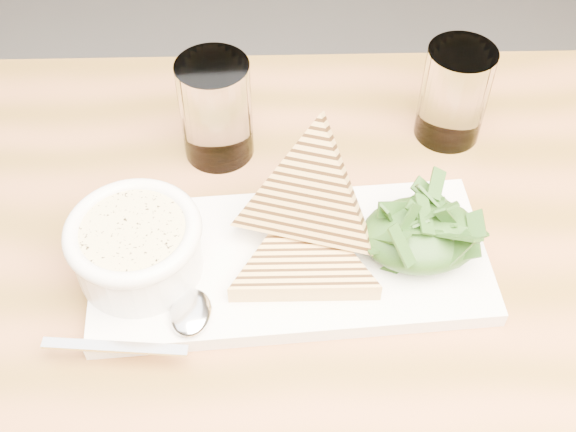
{
  "coord_description": "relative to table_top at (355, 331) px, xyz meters",
  "views": [
    {
      "loc": [
        -0.16,
        -0.16,
        1.28
      ],
      "look_at": [
        -0.11,
        0.26,
        0.79
      ],
      "focal_mm": 45.0,
      "sensor_mm": 36.0,
      "label": 1
    }
  ],
  "objects": [
    {
      "name": "glass_near",
      "position": [
        -0.11,
        0.22,
        0.08
      ],
      "size": [
        0.07,
        0.07,
        0.11
      ],
      "primitive_type": "cylinder",
      "color": "white",
      "rests_on": "table_top"
    },
    {
      "name": "soup_bowl",
      "position": [
        -0.19,
        0.06,
        0.06
      ],
      "size": [
        0.11,
        0.11,
        0.04
      ],
      "primitive_type": "cylinder",
      "color": "white",
      "rests_on": "platter"
    },
    {
      "name": "bowl_rim",
      "position": [
        -0.19,
        0.06,
        0.09
      ],
      "size": [
        0.12,
        0.12,
        0.01
      ],
      "primitive_type": "torus",
      "color": "white",
      "rests_on": "soup_bowl"
    },
    {
      "name": "sandwich_lean",
      "position": [
        -0.03,
        0.09,
        0.09
      ],
      "size": [
        0.2,
        0.2,
        0.17
      ],
      "primitive_type": null,
      "rotation": [
        1.01,
        0.0,
        -0.37
      ],
      "color": "tan",
      "rests_on": "sandwich_flat"
    },
    {
      "name": "soup",
      "position": [
        -0.19,
        0.06,
        0.09
      ],
      "size": [
        0.09,
        0.09,
        0.01
      ],
      "primitive_type": "cylinder",
      "color": "#DBC784",
      "rests_on": "soup_bowl"
    },
    {
      "name": "spoon_handle",
      "position": [
        -0.21,
        -0.02,
        0.04
      ],
      "size": [
        0.12,
        0.03,
        0.0
      ],
      "primitive_type": "cube",
      "rotation": [
        0.0,
        0.0,
        -0.17
      ],
      "color": "silver",
      "rests_on": "platter"
    },
    {
      "name": "arugula_pile",
      "position": [
        0.07,
        0.06,
        0.06
      ],
      "size": [
        0.11,
        0.1,
        0.05
      ],
      "primitive_type": null,
      "color": "#385F23",
      "rests_on": "platter"
    },
    {
      "name": "spoon_bowl",
      "position": [
        -0.14,
        0.01,
        0.04
      ],
      "size": [
        0.04,
        0.05,
        0.01
      ],
      "primitive_type": "ellipsoid",
      "rotation": [
        0.0,
        0.0,
        -0.17
      ],
      "color": "silver",
      "rests_on": "platter"
    },
    {
      "name": "salad_base",
      "position": [
        0.07,
        0.06,
        0.06
      ],
      "size": [
        0.11,
        0.09,
        0.04
      ],
      "primitive_type": "ellipsoid",
      "color": "black",
      "rests_on": "platter"
    },
    {
      "name": "platter",
      "position": [
        -0.05,
        0.06,
        0.03
      ],
      "size": [
        0.36,
        0.17,
        0.02
      ],
      "primitive_type": "cube",
      "rotation": [
        0.0,
        0.0,
        -0.01
      ],
      "color": "white",
      "rests_on": "table_top"
    },
    {
      "name": "table_top",
      "position": [
        0.0,
        0.0,
        0.0
      ],
      "size": [
        1.19,
        0.84,
        0.04
      ],
      "primitive_type": "cube",
      "rotation": [
        0.0,
        0.0,
        -0.08
      ],
      "color": "#9B5E34",
      "rests_on": "ground"
    },
    {
      "name": "glass_far",
      "position": [
        0.14,
        0.23,
        0.07
      ],
      "size": [
        0.07,
        0.07,
        0.11
      ],
      "primitive_type": "cylinder",
      "color": "white",
      "rests_on": "table_top"
    },
    {
      "name": "sandwich_flat",
      "position": [
        -0.04,
        0.05,
        0.05
      ],
      "size": [
        0.16,
        0.16,
        0.02
      ],
      "primitive_type": null,
      "rotation": [
        0.0,
        0.0,
        -0.08
      ],
      "color": "tan",
      "rests_on": "platter"
    }
  ]
}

